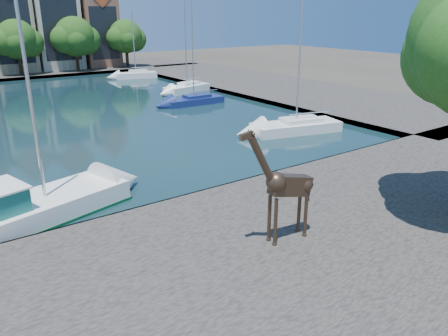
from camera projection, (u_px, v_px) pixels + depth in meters
name	position (u px, v px, depth m)	size (l,w,h in m)	color
ground	(203.00, 199.00, 21.90)	(160.00, 160.00, 0.00)	#38332B
water_basin	(63.00, 113.00, 40.33)	(38.00, 50.00, 0.08)	black
near_quay	(303.00, 254.00, 16.44)	(50.00, 14.00, 0.50)	#48433E
far_quay	(0.00, 73.00, 64.86)	(60.00, 16.00, 0.50)	#48433E
right_quay	(268.00, 86.00, 53.86)	(14.00, 52.00, 0.50)	#48433E
townhouse_east_inner	(6.00, 20.00, 63.41)	(5.94, 9.18, 15.79)	tan
townhouse_east_mid	(52.00, 17.00, 66.83)	(6.43, 9.18, 16.65)	#BDB7A2
townhouse_east_end	(94.00, 23.00, 70.70)	(5.44, 9.18, 14.43)	brown
far_tree_mid_east	(17.00, 41.00, 60.12)	(7.02, 5.40, 7.52)	#332114
far_tree_east	(76.00, 38.00, 64.44)	(7.54, 5.80, 7.84)	#332114
far_tree_far_east	(126.00, 37.00, 68.84)	(6.76, 5.20, 7.36)	#332114
giraffe_statue	(285.00, 186.00, 16.22)	(3.20, 0.67, 4.56)	#3B2A1D
motorsailer	(14.00, 210.00, 18.56)	(9.87, 5.16, 10.34)	white
sailboat_right_a	(296.00, 125.00, 33.58)	(7.29, 4.02, 12.01)	silver
sailboat_right_b	(194.00, 99.00, 43.90)	(6.07, 2.22, 11.28)	navy
sailboat_right_c	(187.00, 87.00, 50.41)	(6.02, 3.29, 10.95)	white
sailboat_right_d	(136.00, 74.00, 61.21)	(5.93, 3.19, 9.00)	white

